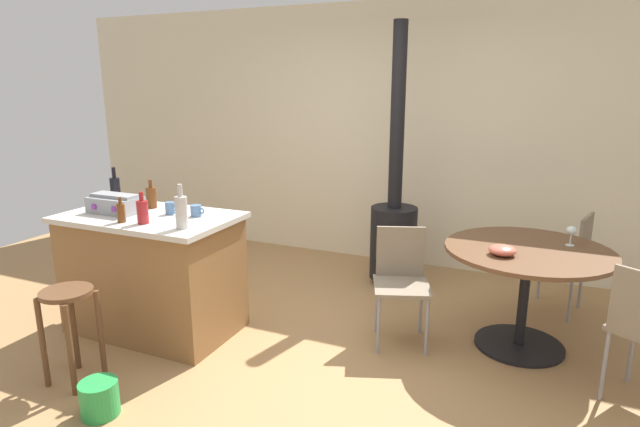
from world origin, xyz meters
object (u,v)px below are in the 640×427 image
object	(u,v)px
wood_stove	(394,225)
folding_chair_left	(401,277)
bottle_1	(151,197)
dining_table	(526,272)
cup_0	(196,211)
bottle_3	(143,211)
bottle_4	(121,213)
wine_glass	(571,231)
wooden_stool	(69,316)
kitchen_island	(153,273)
folding_chair_far	(567,255)
bottle_2	(115,190)
bottle_0	(181,212)
cup_1	(170,208)
plastic_bucket	(99,398)
serving_bowl	(502,250)
toolbox	(115,204)

from	to	relation	value
wood_stove	folding_chair_left	bearing A→B (deg)	-71.49
wood_stove	bottle_1	bearing A→B (deg)	-136.23
dining_table	cup_0	size ratio (longest dim) A/B	9.84
dining_table	cup_0	world-z (taller)	cup_0
bottle_3	bottle_4	xyz separation A→B (m)	(-0.17, -0.03, -0.02)
bottle_1	wine_glass	bearing A→B (deg)	15.34
wooden_stool	bottle_1	bearing A→B (deg)	98.93
kitchen_island	folding_chair_far	distance (m)	3.35
bottle_2	cup_0	distance (m)	0.85
bottle_0	wine_glass	bearing A→B (deg)	26.72
bottle_4	cup_1	bearing A→B (deg)	62.91
bottle_0	bottle_4	bearing A→B (deg)	-175.68
plastic_bucket	wine_glass	bearing A→B (deg)	39.52
cup_1	serving_bowl	xyz separation A→B (m)	(2.34, 0.52, -0.18)
folding_chair_left	serving_bowl	bearing A→B (deg)	-0.03
kitchen_island	bottle_3	size ratio (longest dim) A/B	5.78
bottle_2	plastic_bucket	world-z (taller)	bottle_2
bottle_0	wood_stove	bearing A→B (deg)	63.08
wine_glass	folding_chair_left	bearing A→B (deg)	-159.27
bottle_0	serving_bowl	world-z (taller)	bottle_0
bottle_3	toolbox	bearing A→B (deg)	158.14
wooden_stool	plastic_bucket	bearing A→B (deg)	-26.13
cup_0	cup_1	size ratio (longest dim) A/B	1.09
folding_chair_left	bottle_4	xyz separation A→B (m)	(-1.82, -0.84, 0.50)
bottle_1	cup_1	bearing A→B (deg)	-21.68
plastic_bucket	bottle_2	bearing A→B (deg)	128.10
dining_table	wood_stove	bearing A→B (deg)	144.72
folding_chair_far	bottle_4	world-z (taller)	bottle_4
bottle_1	plastic_bucket	world-z (taller)	bottle_1
bottle_0	wine_glass	size ratio (longest dim) A/B	2.12
kitchen_island	cup_0	bearing A→B (deg)	16.66
wine_glass	serving_bowl	bearing A→B (deg)	-135.31
bottle_2	serving_bowl	world-z (taller)	bottle_2
folding_chair_left	toolbox	bearing A→B (deg)	-162.76
bottle_4	bottle_1	bearing A→B (deg)	103.48
dining_table	bottle_0	size ratio (longest dim) A/B	3.76
dining_table	bottle_1	size ratio (longest dim) A/B	5.06
toolbox	cup_1	distance (m)	0.43
bottle_2	bottle_3	world-z (taller)	bottle_2
bottle_2	cup_1	distance (m)	0.63
bottle_1	toolbox	bearing A→B (deg)	-122.47
toolbox	folding_chair_far	bearing A→B (deg)	27.35
cup_0	cup_1	distance (m)	0.22
folding_chair_far	bottle_3	bearing A→B (deg)	-146.80
bottle_2	wine_glass	world-z (taller)	bottle_2
toolbox	plastic_bucket	bearing A→B (deg)	-53.27
bottle_0	serving_bowl	bearing A→B (deg)	21.82
folding_chair_far	kitchen_island	bearing A→B (deg)	-151.12
bottle_2	wood_stove	bearing A→B (deg)	38.30
kitchen_island	cup_1	world-z (taller)	cup_1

